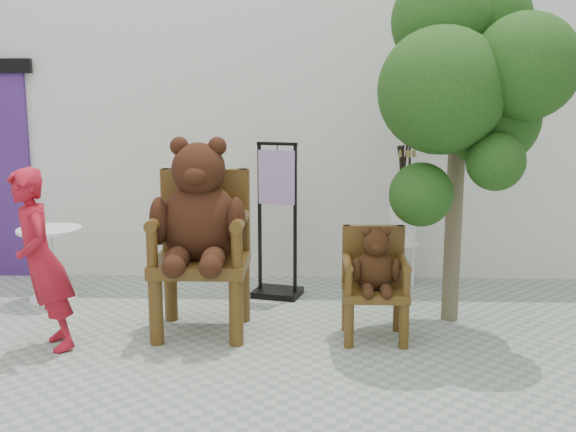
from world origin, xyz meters
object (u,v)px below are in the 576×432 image
at_px(chair_small, 375,272).
at_px(person, 42,261).
at_px(chair_big, 200,223).
at_px(display_stand, 277,238).
at_px(tree, 466,64).
at_px(stool_bucket, 403,224).
at_px(cafe_table, 51,255).

height_order(chair_small, person, person).
bearing_deg(chair_big, display_stand, 60.15).
bearing_deg(chair_big, chair_small, -4.56).
xyz_separation_m(chair_big, chair_small, (1.43, -0.11, -0.37)).
bearing_deg(display_stand, person, -125.58).
bearing_deg(person, tree, 69.46).
xyz_separation_m(stool_bucket, tree, (0.29, -1.22, 1.56)).
xyz_separation_m(display_stand, stool_bucket, (1.28, 0.44, 0.06)).
height_order(chair_big, stool_bucket, chair_big).
bearing_deg(tree, stool_bucket, 103.46).
height_order(chair_big, tree, tree).
height_order(chair_small, display_stand, display_stand).
bearing_deg(cafe_table, display_stand, 5.11).
distance_m(cafe_table, tree, 4.18).
bearing_deg(stool_bucket, display_stand, -160.91).
bearing_deg(stool_bucket, chair_small, -105.60).
bearing_deg(stool_bucket, chair_big, -141.97).
xyz_separation_m(person, display_stand, (1.74, 1.46, -0.13)).
bearing_deg(person, display_stand, 97.80).
bearing_deg(person, stool_bucket, 89.98).
distance_m(cafe_table, display_stand, 2.18).
bearing_deg(cafe_table, chair_big, -27.32).
height_order(chair_big, display_stand, chair_big).
distance_m(chair_small, stool_bucket, 1.63).
bearing_deg(tree, cafe_table, 171.20).
relative_size(chair_small, tree, 0.31).
height_order(chair_big, chair_small, chair_big).
bearing_deg(stool_bucket, cafe_table, -169.54).
xyz_separation_m(chair_big, person, (-1.16, -0.45, -0.21)).
distance_m(chair_big, chair_small, 1.48).
height_order(display_stand, stool_bucket, display_stand).
relative_size(chair_small, stool_bucket, 0.64).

